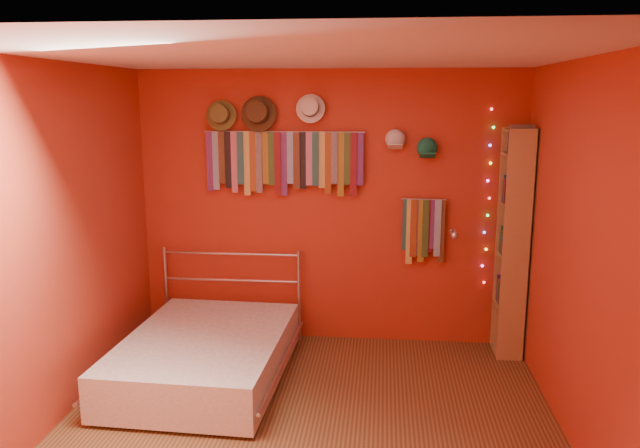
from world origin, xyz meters
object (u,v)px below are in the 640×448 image
(tie_rack, at_px, (283,160))
(reading_lamp, at_px, (454,234))
(bookshelf, at_px, (518,243))
(bed, at_px, (206,355))

(tie_rack, distance_m, reading_lamp, 1.65)
(reading_lamp, xyz_separation_m, bookshelf, (0.55, 0.01, -0.06))
(reading_lamp, bearing_deg, bookshelf, 1.30)
(bookshelf, bearing_deg, tie_rack, 175.71)
(tie_rack, bearing_deg, reading_lamp, -6.28)
(tie_rack, xyz_separation_m, bed, (-0.50, -0.95, -1.49))
(tie_rack, distance_m, bed, 1.84)
(tie_rack, relative_size, bookshelf, 0.72)
(tie_rack, relative_size, reading_lamp, 4.83)
(reading_lamp, height_order, bed, reading_lamp)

